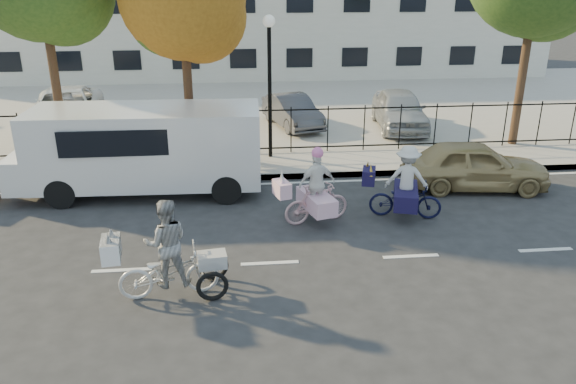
{
  "coord_description": "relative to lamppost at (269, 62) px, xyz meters",
  "views": [
    {
      "loc": [
        -0.65,
        -10.27,
        5.6
      ],
      "look_at": [
        0.5,
        1.2,
        1.1
      ],
      "focal_mm": 35.0,
      "sensor_mm": 36.0,
      "label": 1
    }
  ],
  "objects": [
    {
      "name": "ground",
      "position": [
        -0.5,
        -6.8,
        -3.11
      ],
      "size": [
        120.0,
        120.0,
        0.0
      ],
      "primitive_type": "plane",
      "color": "#333334"
    },
    {
      "name": "road_markings",
      "position": [
        -0.5,
        -6.8,
        -3.11
      ],
      "size": [
        60.0,
        9.52,
        0.01
      ],
      "primitive_type": null,
      "color": "silver",
      "rests_on": "ground"
    },
    {
      "name": "curb",
      "position": [
        -0.5,
        -1.75,
        -3.04
      ],
      "size": [
        60.0,
        0.1,
        0.15
      ],
      "primitive_type": "cube",
      "color": "#A8A399",
      "rests_on": "ground"
    },
    {
      "name": "sidewalk",
      "position": [
        -0.5,
        -0.7,
        -3.04
      ],
      "size": [
        60.0,
        2.2,
        0.15
      ],
      "primitive_type": "cube",
      "color": "#A8A399",
      "rests_on": "ground"
    },
    {
      "name": "parking_lot",
      "position": [
        -0.5,
        8.2,
        -3.04
      ],
      "size": [
        60.0,
        15.6,
        0.15
      ],
      "primitive_type": "cube",
      "color": "#A8A399",
      "rests_on": "ground"
    },
    {
      "name": "iron_fence",
      "position": [
        -0.5,
        0.4,
        -2.21
      ],
      "size": [
        58.0,
        0.06,
        1.5
      ],
      "primitive_type": null,
      "color": "black",
      "rests_on": "sidewalk"
    },
    {
      "name": "building",
      "position": [
        -0.5,
        18.2,
        -0.11
      ],
      "size": [
        34.0,
        10.0,
        6.0
      ],
      "primitive_type": "cube",
      "color": "silver",
      "rests_on": "ground"
    },
    {
      "name": "lamppost",
      "position": [
        0.0,
        0.0,
        0.0
      ],
      "size": [
        0.36,
        0.36,
        4.33
      ],
      "color": "black",
      "rests_on": "sidewalk"
    },
    {
      "name": "street_sign",
      "position": [
        -2.35,
        0.0,
        -1.7
      ],
      "size": [
        0.85,
        0.06,
        1.8
      ],
      "color": "black",
      "rests_on": "sidewalk"
    },
    {
      "name": "zebra_trike",
      "position": [
        -2.42,
        -7.84,
        -2.37
      ],
      "size": [
        2.24,
        0.98,
        1.91
      ],
      "rotation": [
        0.0,
        0.0,
        1.7
      ],
      "color": "silver",
      "rests_on": "ground"
    },
    {
      "name": "unicorn_bike",
      "position": [
        0.73,
        -4.85,
        -2.42
      ],
      "size": [
        1.91,
        1.37,
        1.88
      ],
      "rotation": [
        0.0,
        0.0,
        1.84
      ],
      "color": "beige",
      "rests_on": "ground"
    },
    {
      "name": "bull_bike",
      "position": [
        2.93,
        -4.74,
        -2.39
      ],
      "size": [
        2.02,
        1.42,
        1.82
      ],
      "rotation": [
        0.0,
        0.0,
        1.29
      ],
      "color": "black",
      "rests_on": "ground"
    },
    {
      "name": "white_van",
      "position": [
        -3.57,
        -2.39,
        -1.83
      ],
      "size": [
        6.58,
        2.39,
        2.32
      ],
      "rotation": [
        0.0,
        0.0,
        -0.03
      ],
      "color": "white",
      "rests_on": "ground"
    },
    {
      "name": "gold_sedan",
      "position": [
        5.44,
        -3.0,
        -2.44
      ],
      "size": [
        4.11,
        2.09,
        1.34
      ],
      "primitive_type": "imported",
      "rotation": [
        0.0,
        0.0,
        1.44
      ],
      "color": "tan",
      "rests_on": "ground"
    },
    {
      "name": "lot_car_b",
      "position": [
        -7.34,
        4.29,
        -2.23
      ],
      "size": [
        3.13,
        5.54,
        1.46
      ],
      "primitive_type": "imported",
      "rotation": [
        0.0,
        0.0,
        0.14
      ],
      "color": "white",
      "rests_on": "parking_lot"
    },
    {
      "name": "lot_car_c",
      "position": [
        1.1,
        3.69,
        -2.37
      ],
      "size": [
        2.18,
        3.81,
        1.19
      ],
      "primitive_type": "imported",
      "rotation": [
        0.0,
        0.0,
        0.27
      ],
      "color": "#43444A",
      "rests_on": "parking_lot"
    },
    {
      "name": "lot_car_d",
      "position": [
        5.06,
        3.05,
        -2.25
      ],
      "size": [
        2.08,
        4.33,
        1.43
      ],
      "primitive_type": "imported",
      "rotation": [
        0.0,
        0.0,
        -0.1
      ],
      "color": "#A6AAAE",
      "rests_on": "parking_lot"
    },
    {
      "name": "tree_mid",
      "position": [
        -2.36,
        0.56,
        1.71
      ],
      "size": [
        3.76,
        3.76,
        6.88
      ],
      "color": "#442D1D",
      "rests_on": "ground"
    }
  ]
}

